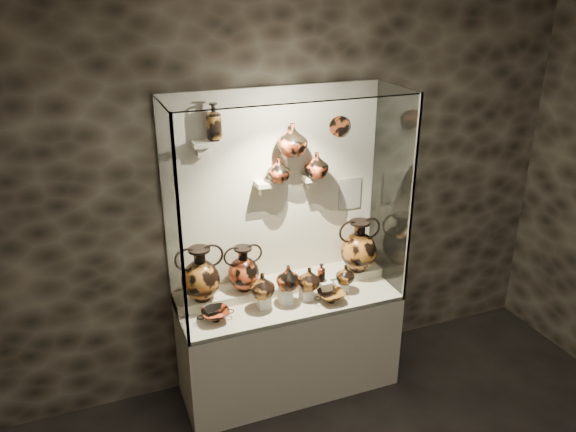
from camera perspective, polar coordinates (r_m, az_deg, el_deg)
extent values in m
cube|color=black|center=(4.31, -1.44, 2.52)|extent=(5.00, 0.02, 3.20)
cube|color=beige|center=(4.61, 0.10, -12.96)|extent=(1.70, 0.60, 0.80)
cube|color=beige|center=(4.38, 0.10, -8.54)|extent=(1.68, 0.58, 0.03)
cube|color=beige|center=(4.50, -0.71, -7.08)|extent=(1.70, 0.25, 0.10)
cube|color=beige|center=(4.30, -1.42, 2.50)|extent=(1.70, 0.03, 1.60)
cube|color=white|center=(3.77, 1.75, -0.48)|extent=(1.70, 0.01, 1.60)
cube|color=white|center=(3.82, -11.78, -0.65)|extent=(0.01, 0.60, 1.60)
cube|color=white|center=(4.39, 10.47, 2.52)|extent=(0.01, 0.60, 1.60)
cube|color=white|center=(3.81, 0.12, 12.27)|extent=(1.70, 0.60, 0.01)
cube|color=gray|center=(3.56, -10.85, -2.36)|extent=(0.02, 0.02, 1.60)
cube|color=gray|center=(4.16, 12.45, 1.21)|extent=(0.02, 0.02, 1.60)
cube|color=silver|center=(4.24, -2.45, -8.66)|extent=(0.09, 0.09, 0.10)
cube|color=silver|center=(4.28, -0.28, -8.07)|extent=(0.09, 0.09, 0.13)
cube|color=silver|center=(4.35, 1.83, -7.88)|extent=(0.09, 0.09, 0.09)
cube|color=silver|center=(4.40, 3.77, -7.31)|extent=(0.09, 0.09, 0.12)
cube|color=silver|center=(4.46, 5.41, -7.19)|extent=(0.09, 0.09, 0.08)
cube|color=beige|center=(3.95, -8.68, 7.26)|extent=(0.14, 0.12, 0.04)
cube|color=beige|center=(4.17, -2.37, 3.29)|extent=(0.14, 0.12, 0.04)
cube|color=beige|center=(4.18, 0.19, 6.21)|extent=(0.10, 0.12, 0.04)
cube|color=beige|center=(4.30, 2.43, 3.89)|extent=(0.14, 0.12, 0.04)
imported|color=#A35C1F|center=(4.15, -2.64, -7.06)|extent=(0.24, 0.24, 0.20)
imported|color=#BD4421|center=(4.19, 0.02, -6.24)|extent=(0.24, 0.24, 0.19)
imported|color=#A35C1F|center=(4.28, 2.16, -6.35)|extent=(0.20, 0.20, 0.18)
imported|color=#A35C1F|center=(4.40, 5.82, -5.90)|extent=(0.17, 0.17, 0.15)
imported|color=#BD4421|center=(4.13, -0.96, 4.71)|extent=(0.21, 0.21, 0.18)
imported|color=#BD4421|center=(4.08, 0.43, 7.78)|extent=(0.25, 0.25, 0.23)
imported|color=#BD4421|center=(4.24, 2.91, 5.22)|extent=(0.24, 0.24, 0.19)
cylinder|color=#A0461F|center=(4.34, 5.20, 9.08)|extent=(0.16, 0.02, 0.16)
cube|color=beige|center=(4.56, 6.27, 2.30)|extent=(0.20, 0.01, 0.26)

